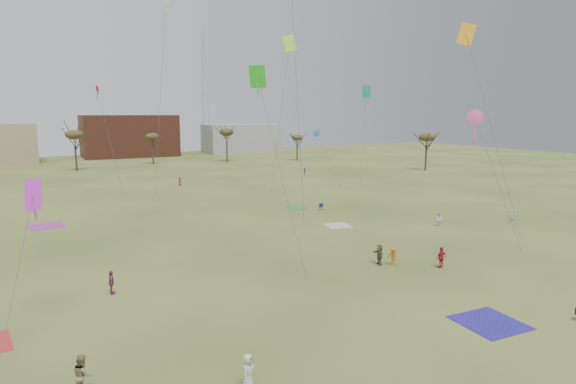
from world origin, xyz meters
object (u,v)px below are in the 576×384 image
camp_chair_right (321,208)px  radio_tower (204,92)px  flyer_near_left (248,372)px  spectator_fore_a (441,257)px

camp_chair_right → radio_tower: bearing=115.8°
flyer_near_left → camp_chair_right: flyer_near_left is taller
radio_tower → camp_chair_right: bearing=-100.0°
flyer_near_left → camp_chair_right: bearing=11.8°
flyer_near_left → radio_tower: (42.11, 131.69, 18.35)m
flyer_near_left → camp_chair_right: (24.68, 32.96, -0.60)m
spectator_fore_a → radio_tower: 126.43m
flyer_near_left → spectator_fore_a: 22.49m
camp_chair_right → radio_tower: 102.03m
flyer_near_left → camp_chair_right: size_ratio=1.97×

